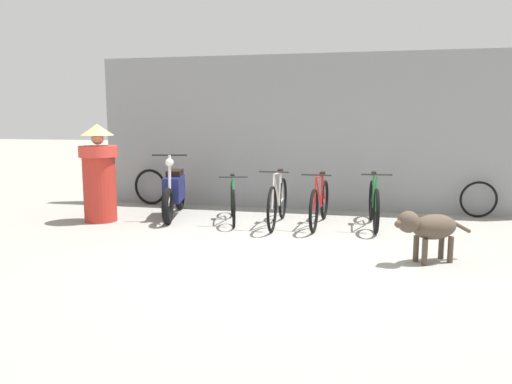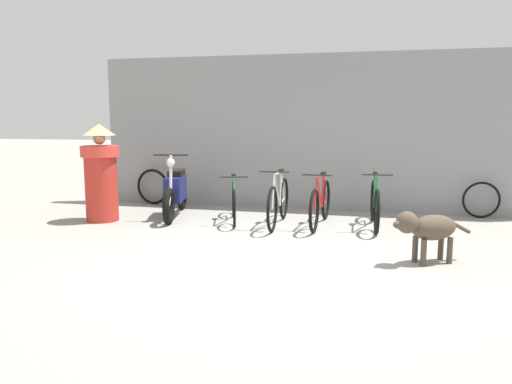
% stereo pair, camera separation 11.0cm
% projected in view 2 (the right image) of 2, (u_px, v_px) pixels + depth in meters
% --- Properties ---
extents(ground_plane, '(60.00, 60.00, 0.00)m').
position_uv_depth(ground_plane, '(277.00, 259.00, 6.12)').
color(ground_plane, gray).
extents(shop_wall_back, '(8.30, 0.20, 2.88)m').
position_uv_depth(shop_wall_back, '(314.00, 133.00, 9.33)').
color(shop_wall_back, gray).
rests_on(shop_wall_back, ground).
extents(bicycle_0, '(0.57, 1.52, 0.80)m').
position_uv_depth(bicycle_0, '(234.00, 201.00, 8.34)').
color(bicycle_0, black).
rests_on(bicycle_0, ground).
extents(bicycle_1, '(0.46, 1.78, 0.92)m').
position_uv_depth(bicycle_1, '(278.00, 202.00, 8.03)').
color(bicycle_1, black).
rests_on(bicycle_1, ground).
extents(bicycle_2, '(0.46, 1.77, 0.87)m').
position_uv_depth(bicycle_2, '(320.00, 204.00, 7.99)').
color(bicycle_2, black).
rests_on(bicycle_2, ground).
extents(bicycle_3, '(0.46, 1.70, 0.89)m').
position_uv_depth(bicycle_3, '(375.00, 204.00, 7.89)').
color(bicycle_3, black).
rests_on(bicycle_3, ground).
extents(motorcycle, '(0.64, 1.92, 1.12)m').
position_uv_depth(motorcycle, '(176.00, 192.00, 8.74)').
color(motorcycle, black).
rests_on(motorcycle, ground).
extents(stray_dog, '(0.96, 0.65, 0.65)m').
position_uv_depth(stray_dog, '(427.00, 228.00, 5.88)').
color(stray_dog, '#4C3F33').
rests_on(stray_dog, ground).
extents(person_in_robes, '(0.72, 0.72, 1.62)m').
position_uv_depth(person_in_robes, '(101.00, 172.00, 8.31)').
color(person_in_robes, '#B72D23').
rests_on(person_in_robes, ground).
extents(spare_tire_left, '(0.64, 0.10, 0.64)m').
position_uv_depth(spare_tire_left, '(481.00, 200.00, 8.59)').
color(spare_tire_left, black).
rests_on(spare_tire_left, ground).
extents(spare_tire_right, '(0.71, 0.13, 0.71)m').
position_uv_depth(spare_tire_right, '(153.00, 187.00, 9.97)').
color(spare_tire_right, black).
rests_on(spare_tire_right, ground).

